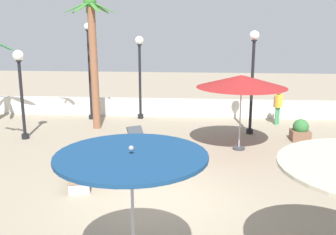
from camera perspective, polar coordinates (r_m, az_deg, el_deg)
name	(u,v)px	position (r m, az deg, el deg)	size (l,w,h in m)	color
ground_plane	(157,200)	(10.30, -1.56, -11.93)	(56.00, 56.00, 0.00)	gray
boundary_wall	(178,108)	(19.25, 1.52, 1.42)	(25.20, 0.30, 0.86)	silver
patio_umbrella_0	(132,162)	(6.06, -5.33, -6.48)	(2.36, 2.36, 2.60)	#333338
patio_umbrella_1	(242,82)	(13.94, 10.66, 5.17)	(3.18, 3.18, 2.74)	#333338
palm_tree_0	(93,49)	(16.89, -10.89, 9.75)	(2.09, 2.10, 5.57)	brown
lamp_post_0	(20,81)	(16.09, -20.67, 5.00)	(0.41, 0.41, 3.48)	black
lamp_post_1	(140,66)	(18.56, -4.13, 7.49)	(0.40, 0.40, 3.90)	black
lamp_post_2	(89,66)	(18.74, -11.36, 7.42)	(0.33, 0.33, 4.49)	black
lamp_post_3	(253,70)	(16.13, 12.22, 6.76)	(0.38, 0.38, 4.18)	black
lounge_chair_0	(143,144)	(13.52, -3.63, -3.94)	(1.43, 1.91, 0.84)	#B7B7BC
lounge_chair_1	(81,169)	(11.54, -12.57, -7.33)	(0.97, 1.96, 0.84)	#B7B7BC
guest_0	(278,104)	(18.22, 15.70, 1.92)	(0.42, 0.43, 1.58)	#3F8C59
planter	(300,131)	(16.07, 18.70, -1.85)	(0.70, 0.70, 0.85)	brown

